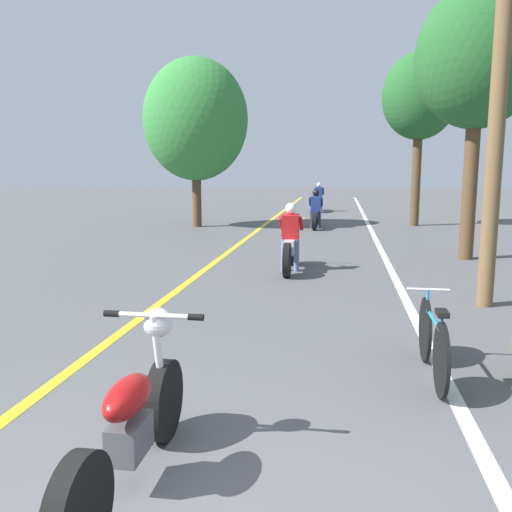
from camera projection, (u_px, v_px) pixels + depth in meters
The scene contains 11 objects.
lane_stripe_center at pixel (243, 241), 15.44m from camera, with size 0.14×48.00×0.01m, color yellow.
lane_stripe_edge at pixel (378, 244), 14.87m from camera, with size 0.14×48.00×0.01m, color white.
utility_pole at pixel (500, 70), 7.67m from camera, with size 1.10×0.24×6.68m.
roadside_tree_right_near at pixel (478, 59), 11.74m from camera, with size 2.67×2.41×5.99m.
roadside_tree_right_far at pixel (420, 98), 18.96m from camera, with size 2.63×2.37×6.07m.
roadside_tree_left at pixel (195, 120), 18.73m from camera, with size 3.65×3.28×5.83m.
motorcycle_foreground at pixel (132, 423), 3.50m from camera, with size 0.74×2.00×1.06m.
motorcycle_rider_lead at pixel (290, 245), 10.93m from camera, with size 0.50×2.02×1.38m.
motorcycle_rider_mid at pixel (316, 213), 18.73m from camera, with size 0.50×1.95×1.35m.
motorcycle_rider_far at pixel (319, 201), 25.97m from camera, with size 0.50×2.16×1.39m.
bicycle_parked at pixel (433, 341), 5.35m from camera, with size 0.44×1.65×0.81m.
Camera 1 is at (1.00, -1.99, 2.06)m, focal length 38.00 mm.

